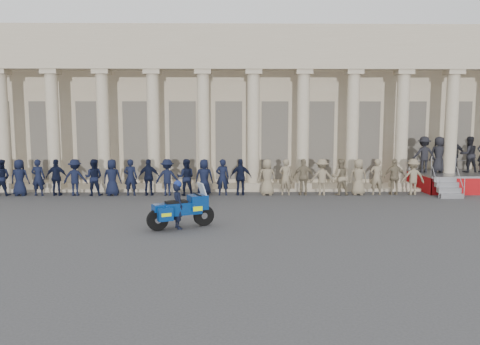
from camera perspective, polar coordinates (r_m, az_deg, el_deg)
name	(u,v)px	position (r m, az deg, el deg)	size (l,w,h in m)	color
ground	(226,225)	(16.91, -1.68, -6.36)	(90.00, 90.00, 0.00)	#3B3B3E
building	(229,107)	(31.23, -1.30, 7.94)	(40.00, 12.50, 9.00)	tan
officer_rank	(195,177)	(23.24, -5.57, -0.58)	(22.47, 0.68, 1.81)	black
reviewing_stand	(460,160)	(27.39, 25.27, 1.43)	(5.23, 4.36, 2.85)	gray
motorcycle	(182,209)	(16.37, -7.13, -4.44)	(2.26, 1.48, 1.55)	black
rider	(178,205)	(16.30, -7.58, -3.89)	(0.59, 0.69, 1.69)	black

